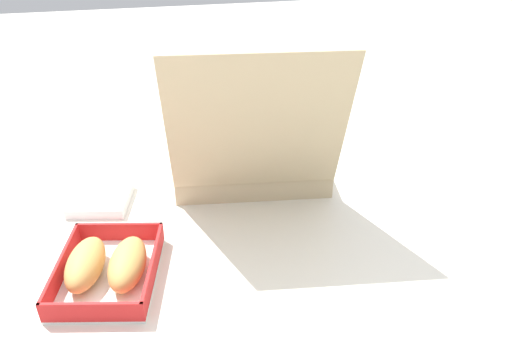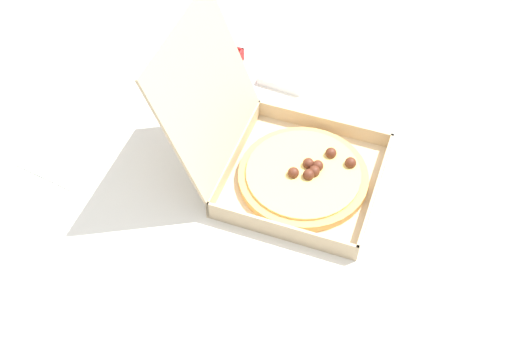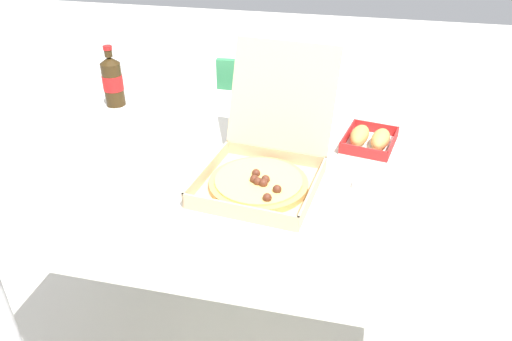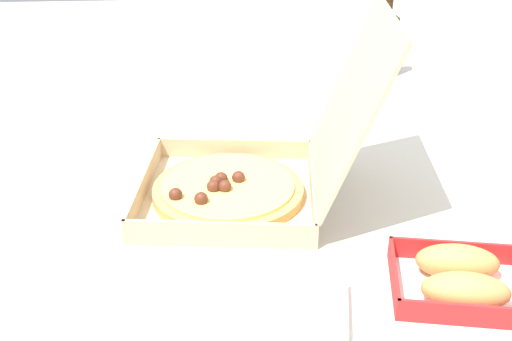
% 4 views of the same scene
% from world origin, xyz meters
% --- Properties ---
extents(ground_plane, '(10.00, 10.00, 0.00)m').
position_xyz_m(ground_plane, '(0.00, 0.00, 0.00)').
color(ground_plane, beige).
extents(dining_table, '(1.34, 1.08, 0.74)m').
position_xyz_m(dining_table, '(0.00, 0.00, 0.67)').
color(dining_table, silver).
rests_on(dining_table, ground_plane).
extents(chair, '(0.43, 0.43, 0.83)m').
position_xyz_m(chair, '(-0.13, 0.77, 0.48)').
color(chair, '#338451').
rests_on(chair, ground_plane).
extents(pizza_box_open, '(0.35, 0.45, 0.34)m').
position_xyz_m(pizza_box_open, '(0.06, -0.10, 0.79)').
color(pizza_box_open, tan).
rests_on(pizza_box_open, dining_table).
extents(bread_side_box, '(0.18, 0.21, 0.06)m').
position_xyz_m(bread_side_box, '(0.34, 0.18, 0.77)').
color(bread_side_box, white).
rests_on(bread_side_box, dining_table).
extents(cola_bottle, '(0.07, 0.07, 0.22)m').
position_xyz_m(cola_bottle, '(-0.60, 0.30, 0.83)').
color(cola_bottle, '#33230F').
rests_on(cola_bottle, dining_table).
extents(paper_menu, '(0.24, 0.20, 0.00)m').
position_xyz_m(paper_menu, '(0.03, 0.37, 0.74)').
color(paper_menu, white).
rests_on(paper_menu, dining_table).
extents(napkin_pile, '(0.13, 0.13, 0.02)m').
position_xyz_m(napkin_pile, '(0.37, -0.04, 0.75)').
color(napkin_pile, white).
rests_on(napkin_pile, dining_table).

